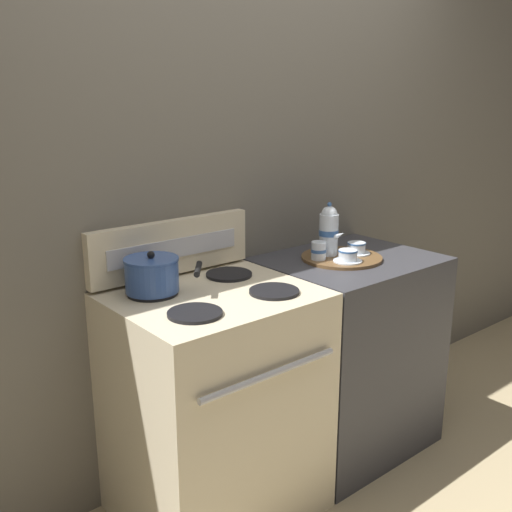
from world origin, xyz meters
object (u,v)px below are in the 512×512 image
at_px(teacup_right, 356,248).
at_px(creamer_jug, 319,251).
at_px(teacup_left, 348,256).
at_px(serving_tray, 342,258).
at_px(teapot, 329,230).
at_px(stove, 216,405).
at_px(saucepan, 152,274).

distance_m(teacup_right, creamer_jug, 0.20).
bearing_deg(creamer_jug, teacup_left, -56.37).
bearing_deg(serving_tray, teapot, 115.56).
relative_size(teacup_left, teacup_right, 1.00).
relative_size(stove, creamer_jug, 11.84).
distance_m(stove, serving_tray, 0.85).
bearing_deg(saucepan, serving_tray, -7.90).
bearing_deg(serving_tray, saucepan, 172.10).
distance_m(teapot, creamer_jug, 0.12).
bearing_deg(teapot, stove, -174.10).
height_order(serving_tray, creamer_jug, creamer_jug).
bearing_deg(teapot, serving_tray, -64.44).
relative_size(teapot, creamer_jug, 3.02).
height_order(saucepan, serving_tray, saucepan).
xyz_separation_m(teapot, creamer_jug, (-0.09, -0.03, -0.07)).
bearing_deg(teacup_right, creamer_jug, 168.64).
xyz_separation_m(saucepan, teacup_left, (0.84, -0.20, -0.04)).
xyz_separation_m(teacup_right, creamer_jug, (-0.20, 0.04, 0.01)).
bearing_deg(saucepan, teapot, -4.39).
bearing_deg(creamer_jug, teapot, 16.77).
relative_size(stove, saucepan, 3.26).
distance_m(serving_tray, teapot, 0.13).
distance_m(serving_tray, teacup_left, 0.09).
bearing_deg(stove, teapot, 5.90).
relative_size(stove, teacup_left, 7.50).
relative_size(saucepan, teapot, 1.20).
distance_m(stove, creamer_jug, 0.78).
xyz_separation_m(saucepan, teapot, (0.86, -0.07, 0.05)).
height_order(teacup_left, creamer_jug, creamer_jug).
distance_m(saucepan, teacup_right, 0.97).
bearing_deg(saucepan, teacup_right, -7.82).
xyz_separation_m(stove, serving_tray, (0.71, 0.01, 0.46)).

